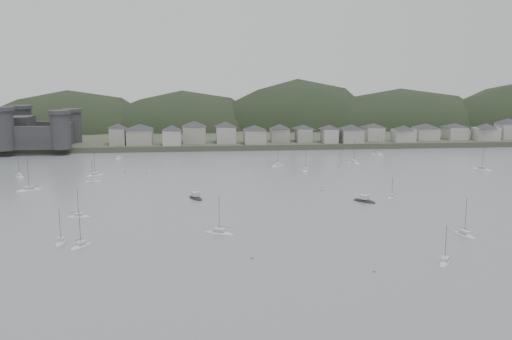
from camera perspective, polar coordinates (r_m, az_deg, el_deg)
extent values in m
plane|color=slate|center=(141.15, 3.17, -7.61)|extent=(900.00, 900.00, 0.00)
cube|color=#383D2D|center=(430.39, -3.04, 4.41)|extent=(900.00, 250.00, 3.00)
ellipsoid|color=black|center=(417.88, -18.23, 2.16)|extent=(138.98, 92.48, 81.13)
ellipsoid|color=black|center=(409.27, -7.39, 2.44)|extent=(132.08, 90.41, 79.74)
ellipsoid|color=black|center=(415.88, 4.13, 2.24)|extent=(133.88, 88.37, 101.41)
ellipsoid|color=black|center=(430.34, 14.18, 2.54)|extent=(165.81, 81.78, 82.55)
cylinder|color=#2E2E30|center=(314.16, -24.21, 3.64)|extent=(11.00, 11.00, 20.00)
cylinder|color=#2E2E30|center=(308.58, -19.13, 3.68)|extent=(10.00, 10.00, 18.00)
cylinder|color=#2E2E30|center=(344.61, -22.56, 4.15)|extent=(11.00, 11.00, 19.00)
cylinder|color=#2E2E30|center=(335.82, -18.05, 4.11)|extent=(10.00, 10.00, 17.00)
cube|color=#2E2E30|center=(315.51, -24.10, 2.94)|extent=(56.00, 3.50, 12.00)
cube|color=#2E2E30|center=(343.98, -22.57, 3.55)|extent=(56.00, 3.50, 12.00)
cube|color=#2E2E30|center=(322.46, -18.54, 3.42)|extent=(3.50, 30.00, 12.00)
cube|color=#2E2E30|center=(329.51, -23.32, 3.60)|extent=(20.00, 16.00, 16.00)
cube|color=#9A968D|center=(319.77, -13.72, 3.29)|extent=(8.34, 12.91, 8.59)
pyramid|color=#2A2A2F|center=(319.19, -13.76, 4.33)|extent=(15.78, 15.78, 3.01)
cube|color=#9A968D|center=(317.78, -11.64, 3.31)|extent=(13.68, 13.35, 8.36)
pyramid|color=#2A2A2F|center=(317.20, -11.68, 4.32)|extent=(20.07, 20.07, 2.93)
cube|color=gray|center=(311.25, -8.48, 3.25)|extent=(9.78, 10.20, 8.08)
pyramid|color=#2A2A2F|center=(310.68, -8.50, 4.24)|extent=(14.83, 14.83, 2.83)
cube|color=#9A968D|center=(320.45, -6.25, 3.57)|extent=(12.59, 13.33, 9.09)
pyramid|color=#2A2A2F|center=(319.84, -6.27, 4.67)|extent=(19.24, 19.24, 3.18)
cube|color=gray|center=(319.32, -3.05, 3.58)|extent=(10.74, 12.17, 8.87)
pyramid|color=#2A2A2F|center=(318.72, -3.06, 4.65)|extent=(17.01, 17.01, 3.10)
cube|color=#9A968D|center=(314.05, -0.13, 3.38)|extent=(11.63, 12.09, 7.69)
pyramid|color=#2A2A2F|center=(313.50, -0.13, 4.32)|extent=(17.61, 17.61, 2.69)
cube|color=#9A968D|center=(324.48, 2.41, 3.55)|extent=(10.37, 9.35, 7.44)
pyramid|color=#2A2A2F|center=(323.97, 2.42, 4.44)|extent=(14.65, 14.65, 2.60)
cube|color=#9A968D|center=(324.35, 4.82, 3.51)|extent=(8.24, 12.20, 7.22)
pyramid|color=#2A2A2F|center=(323.85, 4.83, 4.36)|extent=(15.17, 15.17, 2.53)
cube|color=gray|center=(322.12, 7.42, 3.44)|extent=(8.06, 10.91, 7.46)
pyramid|color=#2A2A2F|center=(321.60, 7.44, 4.33)|extent=(14.08, 14.08, 2.61)
cube|color=#9A968D|center=(323.74, 9.61, 3.43)|extent=(11.73, 11.78, 7.66)
pyramid|color=#2A2A2F|center=(323.21, 9.63, 4.34)|extent=(17.46, 17.46, 2.68)
cube|color=gray|center=(337.65, 11.75, 3.59)|extent=(10.19, 13.02, 7.33)
pyramid|color=#2A2A2F|center=(337.16, 11.78, 4.43)|extent=(17.23, 17.23, 2.57)
cube|color=gray|center=(334.23, 14.65, 3.38)|extent=(11.70, 9.81, 6.88)
pyramid|color=#2A2A2F|center=(333.77, 14.69, 4.17)|extent=(15.97, 15.97, 2.41)
cube|color=gray|center=(348.60, 16.74, 3.55)|extent=(12.83, 12.48, 7.00)
pyramid|color=#2A2A2F|center=(348.14, 16.78, 4.32)|extent=(18.79, 18.79, 2.45)
cube|color=gray|center=(356.51, 19.44, 3.53)|extent=(11.07, 13.50, 6.97)
pyramid|color=#2A2A2F|center=(356.07, 19.48, 4.28)|extent=(18.25, 18.25, 2.44)
cube|color=gray|center=(356.51, 22.19, 3.39)|extent=(13.75, 9.12, 7.34)
pyramid|color=#2A2A2F|center=(356.05, 22.24, 4.18)|extent=(16.97, 16.97, 2.57)
cube|color=gray|center=(370.03, 24.07, 3.61)|extent=(11.37, 11.57, 9.05)
pyramid|color=#2A2A2F|center=(369.51, 24.13, 4.55)|extent=(17.03, 17.03, 3.17)
ellipsoid|color=beige|center=(146.18, -17.26, -7.42)|extent=(5.61, 7.19, 1.41)
cube|color=beige|center=(145.90, -17.28, -7.04)|extent=(2.61, 2.91, 0.70)
cylinder|color=#3F3F42|center=(144.93, -17.35, -5.69)|extent=(0.12, 0.12, 8.81)
cylinder|color=#3F3F42|center=(146.89, -17.46, -6.71)|extent=(1.74, 2.76, 0.10)
ellipsoid|color=beige|center=(242.39, -15.94, -0.57)|extent=(8.03, 6.75, 1.61)
cube|color=beige|center=(242.20, -15.95, -0.31)|extent=(3.31, 3.07, 0.70)
cylinder|color=#3F3F42|center=(241.54, -16.00, 0.64)|extent=(0.12, 0.12, 10.03)
cylinder|color=#3F3F42|center=(243.13, -16.20, -0.15)|extent=(3.00, 2.18, 0.10)
ellipsoid|color=beige|center=(269.14, 9.85, 0.68)|extent=(5.68, 9.42, 1.80)
cube|color=beige|center=(268.96, 9.86, 0.93)|extent=(2.90, 3.62, 0.70)
cylinder|color=#3F3F42|center=(268.30, 9.89, 1.89)|extent=(0.12, 0.12, 11.22)
cylinder|color=#3F3F42|center=(270.47, 9.88, 1.10)|extent=(1.43, 3.85, 0.10)
ellipsoid|color=beige|center=(150.77, -3.72, -6.45)|extent=(8.69, 6.05, 1.67)
cube|color=beige|center=(150.46, -3.73, -6.04)|extent=(3.43, 2.93, 0.70)
cylinder|color=#3F3F42|center=(149.35, -3.74, -4.47)|extent=(0.12, 0.12, 10.45)
cylinder|color=#3F3F42|center=(150.99, -3.22, -5.76)|extent=(3.43, 1.73, 0.10)
ellipsoid|color=beige|center=(198.01, 13.55, -2.75)|extent=(5.41, 5.09, 1.13)
cube|color=beige|center=(197.83, 13.56, -2.51)|extent=(2.30, 2.24, 0.70)
cylinder|color=#3F3F42|center=(197.26, 13.59, -1.71)|extent=(0.12, 0.12, 7.04)
cylinder|color=#3F3F42|center=(197.35, 13.84, -2.38)|extent=(1.96, 1.76, 0.10)
ellipsoid|color=beige|center=(229.92, -16.16, -1.13)|extent=(6.89, 2.65, 1.35)
cube|color=beige|center=(229.74, -16.17, -0.89)|extent=(2.46, 1.66, 0.70)
cylinder|color=#3F3F42|center=(229.15, -16.21, -0.06)|extent=(0.12, 0.12, 8.43)
cylinder|color=#3F3F42|center=(229.78, -16.48, -0.77)|extent=(3.03, 0.33, 0.10)
ellipsoid|color=beige|center=(265.72, 21.86, -0.01)|extent=(8.09, 9.24, 1.87)
cube|color=beige|center=(265.52, 21.88, 0.25)|extent=(3.63, 3.85, 0.70)
cylinder|color=#3F3F42|center=(264.83, 21.95, 1.27)|extent=(0.12, 0.12, 11.70)
cylinder|color=#3F3F42|center=(263.80, 21.82, 0.32)|extent=(2.65, 3.39, 0.10)
ellipsoid|color=beige|center=(175.13, -17.46, -4.58)|extent=(7.01, 2.57, 1.38)
cube|color=beige|center=(174.89, -17.48, -4.26)|extent=(2.49, 1.65, 0.70)
cylinder|color=#3F3F42|center=(174.10, -17.54, -3.15)|extent=(0.12, 0.12, 8.63)
cylinder|color=#3F3F42|center=(175.08, -17.88, -4.09)|extent=(3.11, 0.27, 0.10)
ellipsoid|color=beige|center=(135.26, 18.51, -8.89)|extent=(5.75, 6.92, 1.38)
cube|color=beige|center=(134.95, 18.53, -8.49)|extent=(2.62, 2.85, 0.70)
cylinder|color=#3F3F42|center=(133.93, 18.61, -7.08)|extent=(0.12, 0.12, 8.62)
cylinder|color=#3F3F42|center=(134.20, 19.00, -8.38)|extent=(1.85, 2.60, 0.10)
ellipsoid|color=beige|center=(219.61, -21.92, -1.96)|extent=(9.69, 7.54, 1.90)
cube|color=beige|center=(219.37, -21.94, -1.64)|extent=(3.93, 3.52, 0.70)
cylinder|color=#3F3F42|center=(218.52, -22.02, -0.40)|extent=(0.12, 0.12, 11.87)
cylinder|color=#3F3F42|center=(218.03, -21.64, -1.55)|extent=(3.70, 2.31, 0.10)
ellipsoid|color=beige|center=(250.05, -22.77, -0.65)|extent=(6.43, 7.35, 1.49)
cube|color=beige|center=(249.87, -22.79, -0.42)|extent=(2.89, 3.06, 0.70)
cylinder|color=#3F3F42|center=(249.28, -22.85, 0.43)|extent=(0.12, 0.12, 9.30)
cylinder|color=#3F3F42|center=(249.03, -23.05, -0.34)|extent=(2.13, 2.71, 0.10)
ellipsoid|color=beige|center=(299.48, 12.16, 1.52)|extent=(6.32, 8.37, 1.63)
cube|color=beige|center=(299.32, 12.16, 1.74)|extent=(2.98, 3.37, 0.70)
cylinder|color=#3F3F42|center=(298.78, 12.19, 2.52)|extent=(0.12, 0.12, 10.19)
cylinder|color=#3F3F42|center=(297.83, 12.11, 1.80)|extent=(1.91, 3.23, 0.10)
ellipsoid|color=beige|center=(158.52, 20.30, -6.24)|extent=(4.65, 8.28, 1.58)
cube|color=beige|center=(158.23, 20.33, -5.87)|extent=(2.45, 3.14, 0.70)
cylinder|color=#3F3F42|center=(157.24, 20.41, -4.46)|extent=(0.12, 0.12, 9.87)
cylinder|color=#3F3F42|center=(159.44, 20.25, -5.54)|extent=(1.10, 3.44, 0.10)
ellipsoid|color=beige|center=(257.15, 2.22, 0.39)|extent=(8.06, 7.18, 1.64)
cube|color=beige|center=(256.97, 2.22, 0.64)|extent=(3.38, 3.21, 0.70)
cylinder|color=#3F3F42|center=(256.33, 2.23, 1.56)|extent=(0.12, 0.12, 10.27)
cylinder|color=#3F3F42|center=(257.62, 1.94, 0.79)|extent=(2.95, 2.38, 0.10)
ellipsoid|color=beige|center=(288.69, -13.61, 1.16)|extent=(4.36, 7.19, 1.37)
cube|color=beige|center=(288.54, -13.62, 1.36)|extent=(2.22, 2.76, 0.70)
cylinder|color=#3F3F42|center=(288.07, -13.65, 2.03)|extent=(0.12, 0.12, 8.56)
cylinder|color=#3F3F42|center=(287.27, -13.57, 1.43)|extent=(1.13, 2.94, 0.10)
ellipsoid|color=beige|center=(150.99, -19.09, -6.97)|extent=(2.53, 7.09, 1.40)
cube|color=beige|center=(150.71, -19.11, -6.60)|extent=(1.64, 2.51, 0.70)
cylinder|color=#3F3F42|center=(149.78, -19.18, -5.31)|extent=(0.12, 0.12, 8.75)
cylinder|color=#3F3F42|center=(149.37, -19.21, -6.53)|extent=(0.23, 3.15, 0.10)
ellipsoid|color=beige|center=(245.44, 5.04, -0.10)|extent=(4.69, 8.05, 1.53)
cube|color=beige|center=(245.26, 5.04, 0.15)|extent=(2.43, 3.07, 0.70)
cylinder|color=#3F3F42|center=(244.64, 5.05, 1.04)|extent=(0.12, 0.12, 9.58)
cylinder|color=#3F3F42|center=(246.36, 4.89, 0.32)|extent=(1.16, 3.31, 0.10)
ellipsoid|color=black|center=(190.49, 10.89, -3.15)|extent=(7.74, 8.16, 1.82)
cube|color=beige|center=(190.15, 10.90, -2.69)|extent=(3.38, 3.40, 1.40)
cylinder|color=#3F3F42|center=(189.95, 10.91, -2.42)|extent=(0.10, 0.10, 1.20)
ellipsoid|color=black|center=(192.66, -6.10, -2.88)|extent=(6.13, 8.81, 1.83)
cube|color=beige|center=(192.32, -6.11, -2.42)|extent=(3.14, 3.23, 1.40)
cylinder|color=#3F3F42|center=(192.14, -6.12, -2.16)|extent=(0.10, 0.10, 1.20)
sphere|color=#C77442|center=(258.98, 8.36, 0.38)|extent=(0.70, 0.70, 0.70)
sphere|color=#C77442|center=(246.40, -13.10, -0.25)|extent=(0.70, 0.70, 0.70)
sphere|color=#C77442|center=(205.64, 6.66, -2.04)|extent=(0.70, 0.70, 0.70)
sphere|color=#C77442|center=(125.84, 11.88, -9.95)|extent=(0.70, 0.70, 0.70)
sphere|color=#C77442|center=(241.58, -10.99, -0.38)|extent=(0.70, 0.70, 0.70)
sphere|color=#C77442|center=(131.54, -0.39, -8.85)|extent=(0.70, 0.70, 0.70)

